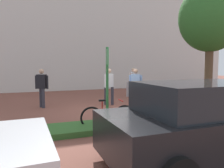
# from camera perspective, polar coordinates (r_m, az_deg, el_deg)

# --- Properties ---
(ground_plane) EXTENTS (60.00, 60.00, 0.00)m
(ground_plane) POSITION_cam_1_polar(r_m,az_deg,el_deg) (9.00, 0.12, -7.01)
(ground_plane) COLOR brown
(building_facade) EXTENTS (28.00, 1.20, 10.00)m
(building_facade) POSITION_cam_1_polar(r_m,az_deg,el_deg) (17.26, -10.13, 15.32)
(building_facade) COLOR silver
(building_facade) RESTS_ON ground
(planter_strip) EXTENTS (7.00, 1.10, 0.16)m
(planter_strip) POSITION_cam_1_polar(r_m,az_deg,el_deg) (6.52, -0.22, -10.91)
(planter_strip) COLOR #336028
(planter_strip) RESTS_ON ground
(tree_sidewalk) EXTENTS (2.23, 2.23, 4.80)m
(tree_sidewalk) POSITION_cam_1_polar(r_m,az_deg,el_deg) (8.71, 24.72, 15.58)
(tree_sidewalk) COLOR brown
(tree_sidewalk) RESTS_ON ground
(parking_sign_post) EXTENTS (0.10, 0.36, 2.39)m
(parking_sign_post) POSITION_cam_1_polar(r_m,az_deg,el_deg) (6.24, -1.28, 2.21)
(parking_sign_post) COLOR #2D7238
(parking_sign_post) RESTS_ON ground
(bike_at_sign) EXTENTS (1.68, 0.42, 0.86)m
(bike_at_sign) POSITION_cam_1_polar(r_m,az_deg,el_deg) (6.51, -1.00, -8.49)
(bike_at_sign) COLOR black
(bike_at_sign) RESTS_ON ground
(bike_rack_cluster) EXTENTS (2.66, 1.65, 0.83)m
(bike_rack_cluster) POSITION_cam_1_polar(r_m,az_deg,el_deg) (14.25, 9.59, -1.25)
(bike_rack_cluster) COLOR #99999E
(bike_rack_cluster) RESTS_ON ground
(bollard_steel) EXTENTS (0.16, 0.16, 0.90)m
(bollard_steel) POSITION_cam_1_polar(r_m,az_deg,el_deg) (12.95, 4.19, -1.35)
(bollard_steel) COLOR #ADADB2
(bollard_steel) RESTS_ON ground
(person_casual_tan) EXTENTS (0.52, 0.42, 1.72)m
(person_casual_tan) POSITION_cam_1_polar(r_m,az_deg,el_deg) (10.12, -0.81, -0.06)
(person_casual_tan) COLOR #2D2D38
(person_casual_tan) RESTS_ON ground
(person_suited_navy) EXTENTS (0.55, 0.40, 1.72)m
(person_suited_navy) POSITION_cam_1_polar(r_m,az_deg,el_deg) (9.96, -18.15, -0.38)
(person_suited_navy) COLOR #2D2D38
(person_suited_navy) RESTS_ON ground
(person_shirt_white) EXTENTS (0.50, 0.60, 1.72)m
(person_shirt_white) POSITION_cam_1_polar(r_m,az_deg,el_deg) (12.54, 5.68, 0.88)
(person_shirt_white) COLOR #2D2D38
(person_shirt_white) RESTS_ON ground
(person_shirt_blue) EXTENTS (0.52, 0.42, 1.72)m
(person_shirt_blue) POSITION_cam_1_polar(r_m,az_deg,el_deg) (9.84, 6.28, -0.23)
(person_shirt_blue) COLOR black
(person_shirt_blue) RESTS_ON ground
(car_black_suv) EXTENTS (4.31, 2.05, 1.54)m
(car_black_suv) POSITION_cam_1_polar(r_m,az_deg,el_deg) (4.69, 24.10, -9.12)
(car_black_suv) COLOR black
(car_black_suv) RESTS_ON ground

